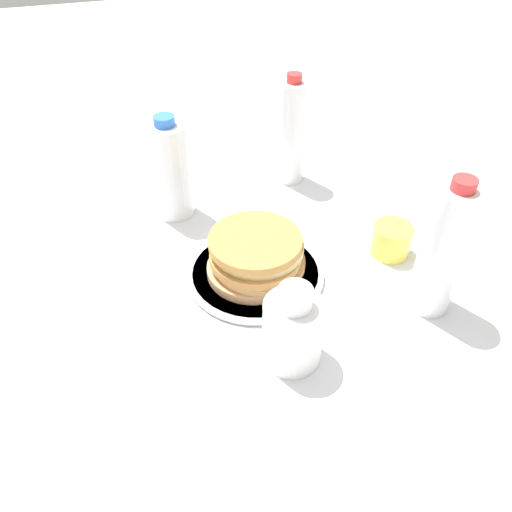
{
  "coord_description": "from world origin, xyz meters",
  "views": [
    {
      "loc": [
        0.19,
        0.62,
        0.62
      ],
      "look_at": [
        -0.0,
        -0.01,
        0.05
      ],
      "focal_mm": 35.0,
      "sensor_mm": 36.0,
      "label": 1
    }
  ],
  "objects_px": {
    "plate": "(256,273)",
    "water_bottle_mid": "(292,133)",
    "pancake_stack": "(256,255)",
    "cream_jug": "(293,329)",
    "water_bottle_far": "(170,170)",
    "juice_glass": "(392,241)",
    "water_bottle_near": "(443,251)"
  },
  "relations": [
    {
      "from": "water_bottle_mid",
      "to": "juice_glass",
      "type": "bearing_deg",
      "value": 106.65
    },
    {
      "from": "water_bottle_far",
      "to": "water_bottle_near",
      "type": "bearing_deg",
      "value": 132.97
    },
    {
      "from": "pancake_stack",
      "to": "water_bottle_far",
      "type": "relative_size",
      "value": 0.81
    },
    {
      "from": "juice_glass",
      "to": "water_bottle_far",
      "type": "xyz_separation_m",
      "value": [
        0.37,
        -0.25,
        0.07
      ]
    },
    {
      "from": "water_bottle_near",
      "to": "cream_jug",
      "type": "bearing_deg",
      "value": 8.27
    },
    {
      "from": "water_bottle_mid",
      "to": "cream_jug",
      "type": "bearing_deg",
      "value": 70.47
    },
    {
      "from": "juice_glass",
      "to": "water_bottle_far",
      "type": "distance_m",
      "value": 0.45
    },
    {
      "from": "pancake_stack",
      "to": "water_bottle_near",
      "type": "distance_m",
      "value": 0.31
    },
    {
      "from": "plate",
      "to": "water_bottle_mid",
      "type": "xyz_separation_m",
      "value": [
        -0.17,
        -0.29,
        0.11
      ]
    },
    {
      "from": "water_bottle_mid",
      "to": "water_bottle_far",
      "type": "bearing_deg",
      "value": 10.99
    },
    {
      "from": "cream_jug",
      "to": "water_bottle_mid",
      "type": "relative_size",
      "value": 0.59
    },
    {
      "from": "water_bottle_far",
      "to": "plate",
      "type": "bearing_deg",
      "value": 113.64
    },
    {
      "from": "pancake_stack",
      "to": "water_bottle_mid",
      "type": "distance_m",
      "value": 0.34
    },
    {
      "from": "pancake_stack",
      "to": "cream_jug",
      "type": "distance_m",
      "value": 0.19
    },
    {
      "from": "water_bottle_far",
      "to": "juice_glass",
      "type": "bearing_deg",
      "value": 145.25
    },
    {
      "from": "pancake_stack",
      "to": "plate",
      "type": "bearing_deg",
      "value": -58.04
    },
    {
      "from": "juice_glass",
      "to": "water_bottle_mid",
      "type": "distance_m",
      "value": 0.33
    },
    {
      "from": "plate",
      "to": "water_bottle_mid",
      "type": "relative_size",
      "value": 1.01
    },
    {
      "from": "water_bottle_mid",
      "to": "water_bottle_far",
      "type": "distance_m",
      "value": 0.28
    },
    {
      "from": "juice_glass",
      "to": "water_bottle_near",
      "type": "height_order",
      "value": "water_bottle_near"
    },
    {
      "from": "plate",
      "to": "water_bottle_near",
      "type": "xyz_separation_m",
      "value": [
        -0.26,
        0.15,
        0.11
      ]
    },
    {
      "from": "plate",
      "to": "juice_glass",
      "type": "xyz_separation_m",
      "value": [
        -0.26,
        0.02,
        0.02
      ]
    },
    {
      "from": "pancake_stack",
      "to": "juice_glass",
      "type": "xyz_separation_m",
      "value": [
        -0.26,
        0.02,
        -0.02
      ]
    },
    {
      "from": "plate",
      "to": "water_bottle_mid",
      "type": "bearing_deg",
      "value": -120.23
    },
    {
      "from": "juice_glass",
      "to": "cream_jug",
      "type": "bearing_deg",
      "value": 33.4
    },
    {
      "from": "cream_jug",
      "to": "water_bottle_near",
      "type": "distance_m",
      "value": 0.27
    },
    {
      "from": "cream_jug",
      "to": "water_bottle_mid",
      "type": "xyz_separation_m",
      "value": [
        -0.17,
        -0.48,
        0.05
      ]
    },
    {
      "from": "juice_glass",
      "to": "water_bottle_mid",
      "type": "bearing_deg",
      "value": -73.35
    },
    {
      "from": "pancake_stack",
      "to": "water_bottle_mid",
      "type": "bearing_deg",
      "value": -120.16
    },
    {
      "from": "plate",
      "to": "juice_glass",
      "type": "relative_size",
      "value": 3.37
    },
    {
      "from": "cream_jug",
      "to": "water_bottle_far",
      "type": "relative_size",
      "value": 0.66
    },
    {
      "from": "cream_jug",
      "to": "pancake_stack",
      "type": "bearing_deg",
      "value": -90.19
    }
  ]
}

